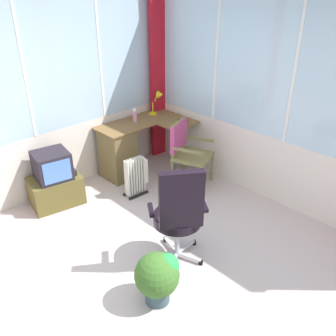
{
  "coord_description": "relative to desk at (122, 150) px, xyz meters",
  "views": [
    {
      "loc": [
        -1.8,
        -2.04,
        2.73
      ],
      "look_at": [
        0.69,
        0.56,
        0.82
      ],
      "focal_mm": 39.65,
      "sensor_mm": 36.0,
      "label": 1
    }
  ],
  "objects": [
    {
      "name": "desk_lamp",
      "position": [
        0.79,
        0.04,
        0.59
      ],
      "size": [
        0.23,
        0.2,
        0.37
      ],
      "color": "yellow",
      "rests_on": "desk"
    },
    {
      "name": "east_window_panel",
      "position": [
        1.05,
        -1.98,
        0.95
      ],
      "size": [
        0.07,
        4.55,
        2.74
      ],
      "color": "silver",
      "rests_on": "ground"
    },
    {
      "name": "north_window_panel",
      "position": [
        -1.11,
        0.33,
        0.95
      ],
      "size": [
        4.26,
        0.07,
        2.74
      ],
      "color": "silver",
      "rests_on": "ground"
    },
    {
      "name": "office_chair",
      "position": [
        -0.74,
        -1.91,
        0.22
      ],
      "size": [
        0.61,
        0.6,
        1.14
      ],
      "color": "#B7B7BF",
      "rests_on": "ground"
    },
    {
      "name": "tv_on_stand",
      "position": [
        -1.1,
        -0.01,
        -0.09
      ],
      "size": [
        0.71,
        0.54,
        0.74
      ],
      "color": "brown",
      "rests_on": "ground"
    },
    {
      "name": "curtain_corner",
      "position": [
        0.92,
        0.2,
        0.9
      ],
      "size": [
        0.29,
        0.1,
        2.64
      ],
      "primitive_type": "cube",
      "rotation": [
        0.0,
        0.0,
        -0.1
      ],
      "color": "red",
      "rests_on": "ground"
    },
    {
      "name": "wooden_armchair",
      "position": [
        0.51,
        -0.78,
        0.17
      ],
      "size": [
        0.62,
        0.63,
        0.93
      ],
      "color": "olive",
      "rests_on": "ground"
    },
    {
      "name": "desk",
      "position": [
        0.0,
        0.0,
        0.0
      ],
      "size": [
        1.31,
        0.89,
        0.77
      ],
      "color": "brown",
      "rests_on": "ground"
    },
    {
      "name": "space_heater",
      "position": [
        -0.18,
        -0.56,
        -0.14
      ],
      "size": [
        0.36,
        0.19,
        0.54
      ],
      "color": "silver",
      "rests_on": "ground"
    },
    {
      "name": "tv_remote",
      "position": [
        0.82,
        -0.45,
        0.36
      ],
      "size": [
        0.06,
        0.15,
        0.02
      ],
      "primitive_type": "cube",
      "rotation": [
        0.0,
        0.0,
        0.09
      ],
      "color": "black",
      "rests_on": "desk"
    },
    {
      "name": "ground",
      "position": [
        -1.11,
        -1.98,
        -0.45
      ],
      "size": [
        5.26,
        5.55,
        0.06
      ],
      "primitive_type": "cube",
      "color": "beige"
    },
    {
      "name": "potted_plant",
      "position": [
        -1.24,
        -2.15,
        -0.11
      ],
      "size": [
        0.41,
        0.41,
        0.52
      ],
      "color": "#385158",
      "rests_on": "ground"
    },
    {
      "name": "spray_bottle",
      "position": [
        0.32,
        0.05,
        0.45
      ],
      "size": [
        0.06,
        0.06,
        0.22
      ],
      "color": "pink",
      "rests_on": "desk"
    }
  ]
}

